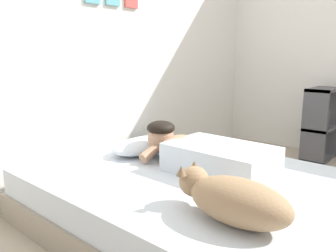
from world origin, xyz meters
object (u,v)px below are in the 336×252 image
object	(u,v)px
pillow	(142,146)
bookshelf	(320,124)
cell_phone	(234,167)
coffee_cup	(168,151)
bed	(194,202)
dog	(232,199)
person_lying	(202,153)

from	to	relation	value
pillow	bookshelf	bearing A→B (deg)	-20.11
bookshelf	cell_phone	bearing A→B (deg)	-179.72
coffee_cup	bookshelf	distance (m)	1.89
cell_phone	bookshelf	world-z (taller)	bookshelf
coffee_cup	bookshelf	xyz separation A→B (m)	(1.83, -0.48, -0.00)
bed	coffee_cup	distance (m)	0.48
bed	cell_phone	world-z (taller)	cell_phone
dog	bookshelf	bearing A→B (deg)	9.16
coffee_cup	cell_phone	xyz separation A→B (m)	(0.11, -0.49, -0.03)
bed	bookshelf	size ratio (longest dim) A/B	2.74
cell_phone	pillow	bearing A→B (deg)	103.01
person_lying	bookshelf	bearing A→B (deg)	-4.13
pillow	person_lying	bearing A→B (deg)	-89.87
pillow	person_lying	xyz separation A→B (m)	(0.00, -0.56, 0.05)
person_lying	cell_phone	size ratio (longest dim) A/B	6.57
bed	coffee_cup	size ratio (longest dim) A/B	16.45
dog	bed	bearing A→B (deg)	52.68
bed	dog	xyz separation A→B (m)	(-0.37, -0.48, 0.28)
dog	person_lying	bearing A→B (deg)	46.42
pillow	dog	bearing A→B (deg)	-114.66
cell_phone	bookshelf	distance (m)	1.73
coffee_cup	bookshelf	world-z (taller)	bookshelf
pillow	cell_phone	bearing A→B (deg)	-76.99
person_lying	cell_phone	bearing A→B (deg)	-42.05
cell_phone	bed	bearing A→B (deg)	160.30
bed	dog	world-z (taller)	dog
pillow	dog	size ratio (longest dim) A/B	0.90
person_lying	coffee_cup	world-z (taller)	person_lying
bed	dog	bearing A→B (deg)	-127.32
bed	pillow	xyz separation A→B (m)	(0.13, 0.60, 0.23)
pillow	coffee_cup	distance (m)	0.22
pillow	coffee_cup	bearing A→B (deg)	-75.17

